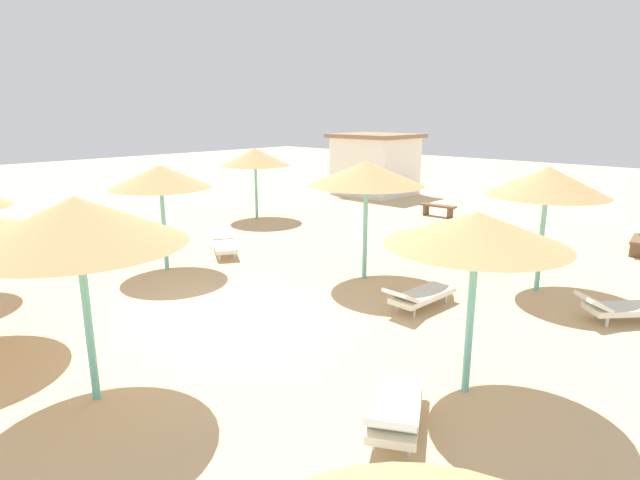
# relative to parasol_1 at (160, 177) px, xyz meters

# --- Properties ---
(ground_plane) EXTENTS (80.00, 80.00, 0.00)m
(ground_plane) POSITION_rel_parasol_1_xyz_m (4.09, -1.20, -2.56)
(ground_plane) COLOR #D1B284
(parasol_1) EXTENTS (2.68, 2.68, 2.88)m
(parasol_1) POSITION_rel_parasol_1_xyz_m (0.00, 0.00, 0.00)
(parasol_1) COLOR #6BC6BC
(parasol_1) RESTS_ON ground
(parasol_2) EXTENTS (2.66, 2.66, 2.84)m
(parasol_2) POSITION_rel_parasol_1_xyz_m (9.09, -0.27, 0.02)
(parasol_2) COLOR #6BC6BC
(parasol_2) RESTS_ON ground
(parasol_3) EXTENTS (2.92, 2.92, 3.04)m
(parasol_3) POSITION_rel_parasol_1_xyz_m (4.48, 3.08, 0.17)
(parasol_3) COLOR #6BC6BC
(parasol_3) RESTS_ON ground
(parasol_4) EXTENTS (2.78, 2.78, 3.01)m
(parasol_4) POSITION_rel_parasol_1_xyz_m (8.12, 5.23, 0.10)
(parasol_4) COLOR #6BC6BC
(parasol_4) RESTS_ON ground
(parasol_6) EXTENTS (3.02, 3.02, 3.10)m
(parasol_6) POSITION_rel_parasol_1_xyz_m (5.10, -4.27, 0.18)
(parasol_6) COLOR #6BC6BC
(parasol_6) RESTS_ON ground
(parasol_7) EXTENTS (2.78, 2.78, 2.84)m
(parasol_7) POSITION_rel_parasol_1_xyz_m (-3.56, 6.26, -0.07)
(parasol_7) COLOR #6BC6BC
(parasol_7) RESTS_ON ground
(lounger_1) EXTENTS (1.97, 1.55, 0.61)m
(lounger_1) POSITION_rel_parasol_1_xyz_m (-0.20, 2.11, -2.25)
(lounger_1) COLOR silver
(lounger_1) RESTS_ON ground
(lounger_2) EXTENTS (1.48, 1.97, 0.70)m
(lounger_2) POSITION_rel_parasol_1_xyz_m (8.90, -1.88, -2.24)
(lounger_2) COLOR silver
(lounger_2) RESTS_ON ground
(lounger_3) EXTENTS (0.76, 1.95, 0.63)m
(lounger_3) POSITION_rel_parasol_1_xyz_m (6.68, 2.21, -2.25)
(lounger_3) COLOR silver
(lounger_3) RESTS_ON ground
(lounger_4) EXTENTS (1.75, 1.85, 0.62)m
(lounger_4) POSITION_rel_parasol_1_xyz_m (10.16, 4.44, -2.25)
(lounger_4) COLOR silver
(lounger_4) RESTS_ON ground
(bench_0) EXTENTS (1.52, 0.49, 0.49)m
(bench_0) POSITION_rel_parasol_1_xyz_m (1.62, 11.67, -2.21)
(bench_0) COLOR brown
(bench_0) RESTS_ON ground
(bench_2) EXTENTS (0.58, 1.54, 0.49)m
(bench_2) POSITION_rel_parasol_1_xyz_m (9.13, 10.73, -2.21)
(bench_2) COLOR brown
(bench_2) RESTS_ON ground
(beach_cabana) EXTENTS (3.93, 3.66, 3.14)m
(beach_cabana) POSITION_rel_parasol_1_xyz_m (-3.92, 14.69, -0.97)
(beach_cabana) COLOR white
(beach_cabana) RESTS_ON ground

